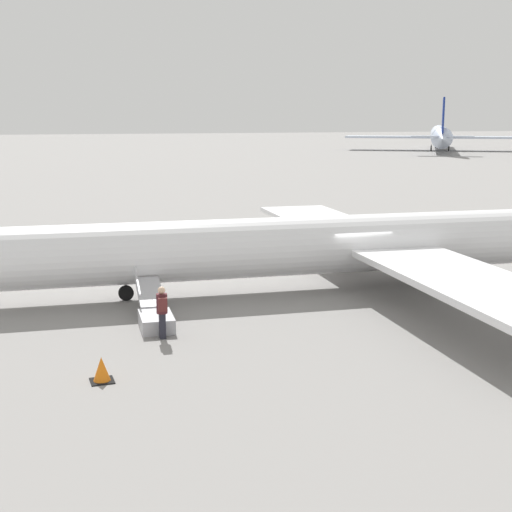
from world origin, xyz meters
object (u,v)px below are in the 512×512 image
airplane_main (373,242)px  passenger (162,309)px  boarding_stairs (155,315)px  airplane_far_left (440,136)px

airplane_main → passenger: 11.05m
boarding_stairs → airplane_far_left: bearing=-32.3°
airplane_main → boarding_stairs: 10.53m
airplane_far_left → passenger: bearing=175.7°
airplane_far_left → boarding_stairs: airplane_far_left is taller
airplane_main → airplane_far_left: size_ratio=0.73×
airplane_far_left → boarding_stairs: 143.10m
airplane_main → airplane_far_left: airplane_far_left is taller
airplane_main → passenger: (10.08, 4.43, -0.90)m
passenger → boarding_stairs: bearing=2.8°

